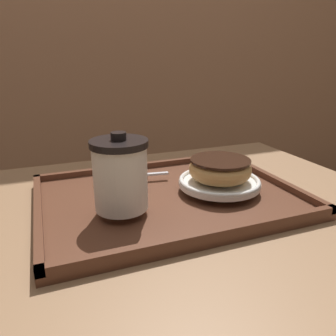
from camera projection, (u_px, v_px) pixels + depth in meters
wall_behind at (80, 2)px, 1.39m from camera, size 8.00×0.05×2.40m
cafe_table at (181, 290)px, 0.63m from camera, size 0.80×0.66×0.73m
serving_tray at (168, 198)px, 0.59m from camera, size 0.45×0.33×0.02m
coffee_cup_front at (120, 174)px, 0.50m from camera, size 0.09×0.09×0.12m
plate_with_chocolate_donut at (219, 182)px, 0.60m from camera, size 0.15×0.15×0.01m
donut_chocolate_glazed at (220, 169)px, 0.59m from camera, size 0.11×0.11×0.04m
spoon at (114, 176)px, 0.64m from camera, size 0.15×0.04×0.01m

